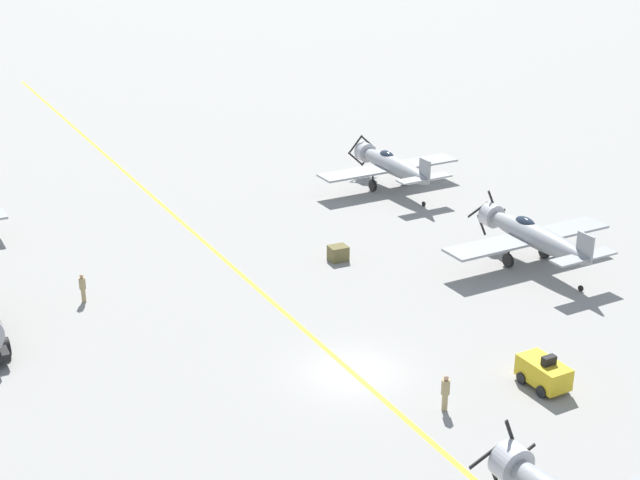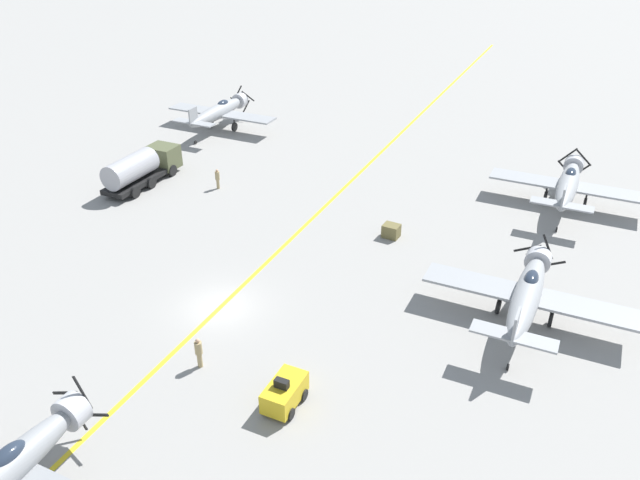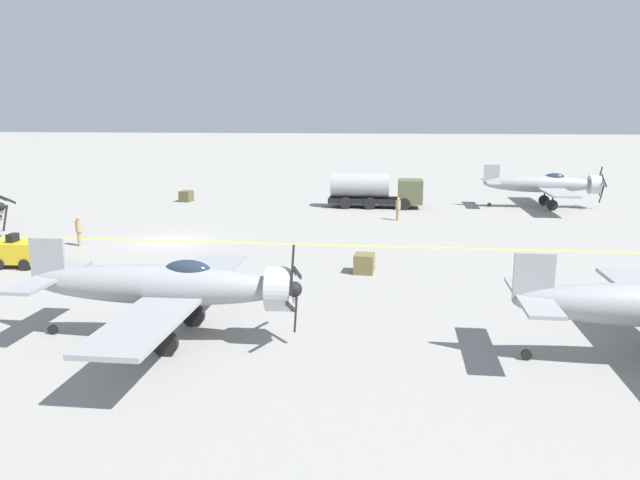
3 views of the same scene
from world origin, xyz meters
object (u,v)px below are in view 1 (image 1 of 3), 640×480
object	(u,v)px
ground_crew_inspecting	(445,391)
airplane_mid_right	(532,235)
airplane_far_right	(392,165)
ground_crew_walking	(83,287)
supply_crate_by_tanker	(338,253)
tow_tractor	(544,372)

from	to	relation	value
ground_crew_inspecting	airplane_mid_right	bearing A→B (deg)	37.10
airplane_far_right	ground_crew_walking	distance (m)	28.31
ground_crew_inspecting	supply_crate_by_tanker	size ratio (longest dim) A/B	1.57
airplane_mid_right	airplane_far_right	bearing A→B (deg)	87.68
airplane_far_right	tow_tractor	bearing A→B (deg)	-96.55
airplane_mid_right	ground_crew_inspecting	world-z (taller)	airplane_mid_right
airplane_mid_right	tow_tractor	size ratio (longest dim) A/B	4.62
airplane_far_right	ground_crew_inspecting	distance (m)	32.10
airplane_mid_right	supply_crate_by_tanker	xyz separation A→B (m)	(-10.42, 6.47, -1.52)
airplane_mid_right	airplane_far_right	size ratio (longest dim) A/B	1.00
tow_tractor	supply_crate_by_tanker	bearing A→B (deg)	93.01
tow_tractor	airplane_mid_right	bearing A→B (deg)	51.34
airplane_far_right	supply_crate_by_tanker	bearing A→B (deg)	-123.51
airplane_far_right	ground_crew_inspecting	world-z (taller)	airplane_far_right
airplane_mid_right	tow_tractor	bearing A→B (deg)	-129.55
airplane_far_right	tow_tractor	world-z (taller)	airplane_far_right
ground_crew_inspecting	supply_crate_by_tanker	xyz separation A→B (m)	(4.44, 17.71, -0.52)
supply_crate_by_tanker	ground_crew_inspecting	bearing A→B (deg)	-104.08
ground_crew_inspecting	supply_crate_by_tanker	world-z (taller)	ground_crew_inspecting
airplane_far_right	ground_crew_walking	world-z (taller)	airplane_far_right
airplane_far_right	tow_tractor	xyz separation A→B (m)	(-9.88, -28.80, -1.22)
tow_tractor	supply_crate_by_tanker	distance (m)	18.32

